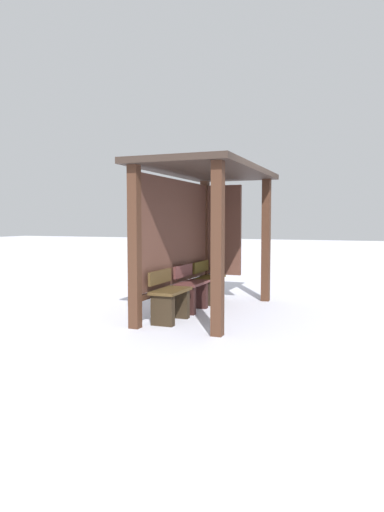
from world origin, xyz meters
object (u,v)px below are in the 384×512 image
bus_shelter (200,209)px  bench_right_inside (209,285)px  bench_left_inside (170,300)px  bench_center_inside (191,291)px

bus_shelter → bench_right_inside: size_ratio=4.19×
bench_left_inside → bench_center_inside: bench_center_inside is taller
bus_shelter → bench_left_inside: 1.69m
bus_shelter → bench_left_inside: (-0.99, 0.11, -1.37)m
bus_shelter → bench_center_inside: 1.38m
bench_left_inside → bench_right_inside: bench_left_inside is taller
bench_right_inside → bench_left_inside: bearing=-180.0°
bus_shelter → bench_center_inside: (-0.12, 0.11, -1.37)m
bench_left_inside → bench_center_inside: (0.88, 0.00, 0.00)m
bench_left_inside → bench_right_inside: (1.76, 0.00, -0.01)m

